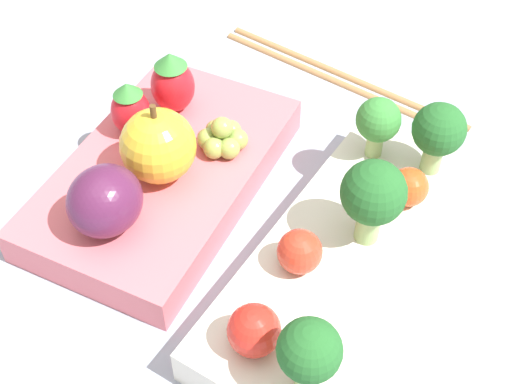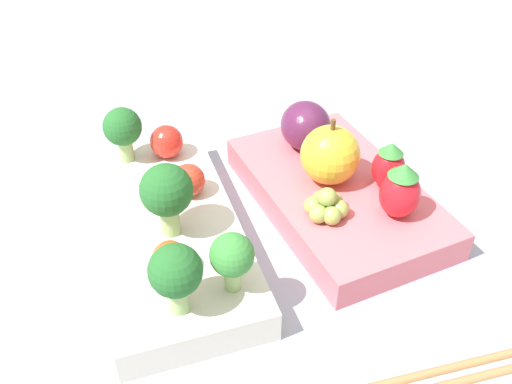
{
  "view_description": "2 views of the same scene",
  "coord_description": "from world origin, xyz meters",
  "px_view_note": "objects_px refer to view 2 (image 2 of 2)",
  "views": [
    {
      "loc": [
        0.24,
        0.15,
        0.35
      ],
      "look_at": [
        -0.0,
        -0.0,
        0.03
      ],
      "focal_mm": 50.0,
      "sensor_mm": 36.0,
      "label": 1
    },
    {
      "loc": [
        -0.32,
        0.1,
        0.3
      ],
      "look_at": [
        -0.0,
        -0.0,
        0.03
      ],
      "focal_mm": 40.0,
      "sensor_mm": 36.0,
      "label": 2
    }
  ],
  "objects_px": {
    "bento_box_savoury": "(167,232)",
    "broccoli_floret_3": "(123,129)",
    "apple": "(330,155)",
    "plum": "(306,126)",
    "broccoli_floret_0": "(167,192)",
    "cherry_tomato_1": "(189,180)",
    "cherry_tomato_2": "(170,258)",
    "broccoli_floret_2": "(176,273)",
    "strawberry_0": "(400,191)",
    "cherry_tomato_0": "(167,142)",
    "bento_box_fruit": "(339,198)",
    "strawberry_1": "(389,166)",
    "grape_cluster": "(326,206)",
    "broccoli_floret_1": "(232,257)"
  },
  "relations": [
    {
      "from": "broccoli_floret_0",
      "to": "plum",
      "type": "bearing_deg",
      "value": -61.83
    },
    {
      "from": "broccoli_floret_3",
      "to": "apple",
      "type": "xyz_separation_m",
      "value": [
        -0.08,
        -0.15,
        -0.01
      ]
    },
    {
      "from": "bento_box_savoury",
      "to": "broccoli_floret_0",
      "type": "bearing_deg",
      "value": -172.55
    },
    {
      "from": "cherry_tomato_2",
      "to": "broccoli_floret_3",
      "type": "bearing_deg",
      "value": 3.15
    },
    {
      "from": "broccoli_floret_0",
      "to": "strawberry_0",
      "type": "xyz_separation_m",
      "value": [
        -0.03,
        -0.16,
        -0.01
      ]
    },
    {
      "from": "apple",
      "to": "strawberry_1",
      "type": "relative_size",
      "value": 1.39
    },
    {
      "from": "bento_box_fruit",
      "to": "broccoli_floret_3",
      "type": "xyz_separation_m",
      "value": [
        0.09,
        0.15,
        0.04
      ]
    },
    {
      "from": "bento_box_savoury",
      "to": "apple",
      "type": "distance_m",
      "value": 0.14
    },
    {
      "from": "cherry_tomato_0",
      "to": "apple",
      "type": "relative_size",
      "value": 0.5
    },
    {
      "from": "cherry_tomato_1",
      "to": "apple",
      "type": "relative_size",
      "value": 0.46
    },
    {
      "from": "plum",
      "to": "apple",
      "type": "bearing_deg",
      "value": 179.55
    },
    {
      "from": "cherry_tomato_2",
      "to": "grape_cluster",
      "type": "relative_size",
      "value": 0.72
    },
    {
      "from": "broccoli_floret_3",
      "to": "cherry_tomato_0",
      "type": "relative_size",
      "value": 1.73
    },
    {
      "from": "broccoli_floret_1",
      "to": "bento_box_fruit",
      "type": "bearing_deg",
      "value": -56.29
    },
    {
      "from": "bento_box_savoury",
      "to": "plum",
      "type": "height_order",
      "value": "plum"
    },
    {
      "from": "bento_box_fruit",
      "to": "cherry_tomato_0",
      "type": "xyz_separation_m",
      "value": [
        0.09,
        0.12,
        0.03
      ]
    },
    {
      "from": "cherry_tomato_0",
      "to": "cherry_tomato_1",
      "type": "xyz_separation_m",
      "value": [
        -0.06,
        -0.01,
        -0.0
      ]
    },
    {
      "from": "bento_box_savoury",
      "to": "broccoli_floret_2",
      "type": "relative_size",
      "value": 4.39
    },
    {
      "from": "broccoli_floret_2",
      "to": "grape_cluster",
      "type": "bearing_deg",
      "value": -66.7
    },
    {
      "from": "apple",
      "to": "plum",
      "type": "distance_m",
      "value": 0.05
    },
    {
      "from": "broccoli_floret_0",
      "to": "cherry_tomato_0",
      "type": "bearing_deg",
      "value": -10.4
    },
    {
      "from": "cherry_tomato_1",
      "to": "cherry_tomato_2",
      "type": "height_order",
      "value": "cherry_tomato_1"
    },
    {
      "from": "strawberry_1",
      "to": "plum",
      "type": "bearing_deg",
      "value": 28.74
    },
    {
      "from": "broccoli_floret_1",
      "to": "broccoli_floret_2",
      "type": "xyz_separation_m",
      "value": [
        -0.01,
        0.04,
        0.0
      ]
    },
    {
      "from": "grape_cluster",
      "to": "apple",
      "type": "bearing_deg",
      "value": -26.56
    },
    {
      "from": "bento_box_savoury",
      "to": "cherry_tomato_0",
      "type": "xyz_separation_m",
      "value": [
        0.08,
        -0.02,
        0.03
      ]
    },
    {
      "from": "broccoli_floret_1",
      "to": "cherry_tomato_1",
      "type": "relative_size",
      "value": 1.7
    },
    {
      "from": "bento_box_savoury",
      "to": "broccoli_floret_2",
      "type": "bearing_deg",
      "value": 174.57
    },
    {
      "from": "grape_cluster",
      "to": "bento_box_fruit",
      "type": "bearing_deg",
      "value": -42.26
    },
    {
      "from": "bento_box_fruit",
      "to": "plum",
      "type": "distance_m",
      "value": 0.07
    },
    {
      "from": "cherry_tomato_0",
      "to": "broccoli_floret_2",
      "type": "bearing_deg",
      "value": 170.67
    },
    {
      "from": "cherry_tomato_0",
      "to": "strawberry_1",
      "type": "height_order",
      "value": "strawberry_1"
    },
    {
      "from": "broccoli_floret_0",
      "to": "broccoli_floret_3",
      "type": "distance_m",
      "value": 0.1
    },
    {
      "from": "cherry_tomato_1",
      "to": "bento_box_savoury",
      "type": "bearing_deg",
      "value": 135.36
    },
    {
      "from": "broccoli_floret_0",
      "to": "broccoli_floret_2",
      "type": "xyz_separation_m",
      "value": [
        -0.07,
        0.01,
        -0.0
      ]
    },
    {
      "from": "cherry_tomato_1",
      "to": "strawberry_0",
      "type": "xyz_separation_m",
      "value": [
        -0.07,
        -0.14,
        0.01
      ]
    },
    {
      "from": "bento_box_fruit",
      "to": "strawberry_1",
      "type": "distance_m",
      "value": 0.05
    },
    {
      "from": "bento_box_savoury",
      "to": "broccoli_floret_3",
      "type": "height_order",
      "value": "broccoli_floret_3"
    },
    {
      "from": "broccoli_floret_2",
      "to": "strawberry_0",
      "type": "xyz_separation_m",
      "value": [
        0.04,
        -0.17,
        -0.01
      ]
    },
    {
      "from": "bento_box_savoury",
      "to": "broccoli_floret_2",
      "type": "distance_m",
      "value": 0.1
    },
    {
      "from": "bento_box_fruit",
      "to": "cherry_tomato_0",
      "type": "height_order",
      "value": "cherry_tomato_0"
    },
    {
      "from": "bento_box_savoury",
      "to": "plum",
      "type": "distance_m",
      "value": 0.15
    },
    {
      "from": "strawberry_0",
      "to": "grape_cluster",
      "type": "height_order",
      "value": "strawberry_0"
    },
    {
      "from": "cherry_tomato_2",
      "to": "broccoli_floret_2",
      "type": "bearing_deg",
      "value": 177.05
    },
    {
      "from": "strawberry_0",
      "to": "plum",
      "type": "bearing_deg",
      "value": 15.8
    },
    {
      "from": "broccoli_floret_2",
      "to": "grape_cluster",
      "type": "distance_m",
      "value": 0.14
    },
    {
      "from": "bento_box_fruit",
      "to": "broccoli_floret_1",
      "type": "bearing_deg",
      "value": 123.71
    },
    {
      "from": "bento_box_savoury",
      "to": "strawberry_1",
      "type": "bearing_deg",
      "value": -94.83
    },
    {
      "from": "cherry_tomato_2",
      "to": "apple",
      "type": "relative_size",
      "value": 0.43
    },
    {
      "from": "cherry_tomato_1",
      "to": "apple",
      "type": "bearing_deg",
      "value": -99.22
    }
  ]
}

